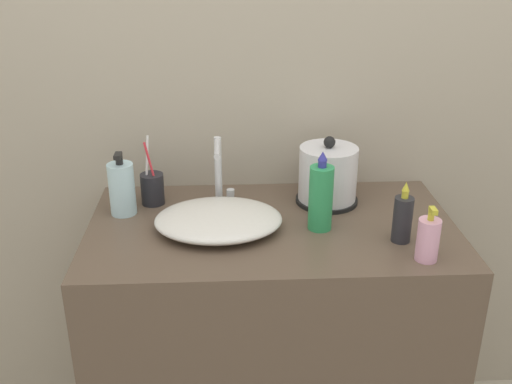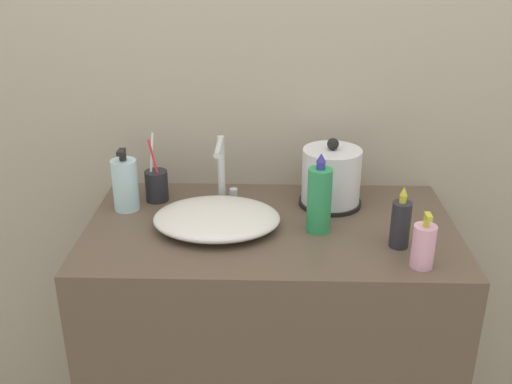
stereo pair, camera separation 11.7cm
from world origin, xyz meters
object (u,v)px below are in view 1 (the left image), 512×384
faucet (220,168)px  hand_cream_bottle (321,197)px  mouthwash_bottle (428,239)px  lotion_bottle (122,188)px  shampoo_bottle (403,218)px  toothbrush_cup (152,188)px  electric_kettle (328,177)px

faucet → hand_cream_bottle: hand_cream_bottle is taller
faucet → mouthwash_bottle: (0.51, -0.35, -0.06)m
faucet → hand_cream_bottle: 0.32m
lotion_bottle → hand_cream_bottle: bearing=-12.5°
shampoo_bottle → hand_cream_bottle: size_ratio=0.75×
lotion_bottle → faucet: bearing=9.5°
toothbrush_cup → hand_cream_bottle: bearing=-21.5°
mouthwash_bottle → hand_cream_bottle: hand_cream_bottle is taller
electric_kettle → hand_cream_bottle: bearing=-105.3°
shampoo_bottle → mouthwash_bottle: shampoo_bottle is taller
electric_kettle → lotion_bottle: size_ratio=1.10×
electric_kettle → lotion_bottle: (-0.60, -0.05, -0.00)m
hand_cream_bottle → electric_kettle: bearing=74.7°
toothbrush_cup → mouthwash_bottle: toothbrush_cup is taller
electric_kettle → mouthwash_bottle: size_ratio=1.42×
electric_kettle → shampoo_bottle: 0.30m
toothbrush_cup → lotion_bottle: bearing=-140.1°
mouthwash_bottle → lotion_bottle: bearing=158.8°
faucet → shampoo_bottle: size_ratio=1.22×
lotion_bottle → shampoo_bottle: 0.79m
shampoo_bottle → mouthwash_bottle: size_ratio=1.15×
mouthwash_bottle → hand_cream_bottle: size_ratio=0.65×
electric_kettle → shampoo_bottle: electric_kettle is taller
faucet → mouthwash_bottle: faucet is taller
toothbrush_cup → mouthwash_bottle: bearing=-27.5°
electric_kettle → lotion_bottle: electric_kettle is taller
shampoo_bottle → toothbrush_cup: bearing=158.2°
electric_kettle → hand_cream_bottle: hand_cream_bottle is taller
faucet → toothbrush_cup: (-0.20, 0.02, -0.07)m
faucet → toothbrush_cup: size_ratio=0.99×
lotion_bottle → mouthwash_bottle: (0.79, -0.31, -0.02)m
hand_cream_bottle → faucet: bearing=148.2°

